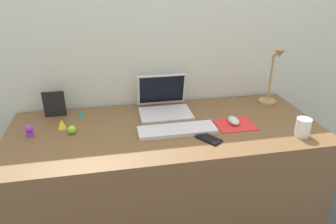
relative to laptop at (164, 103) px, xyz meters
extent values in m
cube|color=beige|center=(-0.03, 0.17, -0.04)|extent=(2.88, 0.05, 1.51)
cube|color=brown|center=(-0.03, -0.21, -0.42)|extent=(1.68, 0.69, 0.74)
cube|color=silver|center=(0.00, -0.06, -0.05)|extent=(0.30, 0.21, 0.01)
cube|color=silver|center=(0.00, 0.07, 0.06)|extent=(0.30, 0.05, 0.20)
cube|color=black|center=(0.00, 0.06, 0.06)|extent=(0.27, 0.04, 0.17)
cube|color=silver|center=(0.02, -0.27, -0.04)|extent=(0.41, 0.13, 0.02)
cube|color=red|center=(0.35, -0.26, -0.05)|extent=(0.21, 0.17, 0.00)
ellipsoid|color=silver|center=(0.35, -0.25, -0.03)|extent=(0.06, 0.10, 0.03)
cube|color=black|center=(0.16, -0.39, -0.05)|extent=(0.13, 0.14, 0.01)
cylinder|color=#A5844C|center=(0.67, 0.00, -0.04)|extent=(0.11, 0.11, 0.02)
cylinder|color=#A5844C|center=(0.67, 0.00, 0.11)|extent=(0.01, 0.01, 0.30)
cylinder|color=#A5844C|center=(0.67, -0.03, 0.27)|extent=(0.01, 0.09, 0.07)
cone|color=#A5844C|center=(0.67, -0.06, 0.28)|extent=(0.06, 0.06, 0.05)
cube|color=black|center=(-0.63, 0.05, 0.02)|extent=(0.12, 0.02, 0.15)
cylinder|color=white|center=(0.64, -0.44, -0.01)|extent=(0.07, 0.07, 0.09)
cone|color=yellow|center=(-0.58, -0.12, -0.03)|extent=(0.05, 0.05, 0.05)
cylinder|color=purple|center=(-0.72, -0.18, -0.04)|extent=(0.04, 0.04, 0.03)
sphere|color=purple|center=(-0.72, -0.18, -0.01)|extent=(0.04, 0.04, 0.04)
ellipsoid|color=#8CDB33|center=(-0.52, -0.19, -0.03)|extent=(0.04, 0.04, 0.05)
cone|color=teal|center=(-0.49, 0.01, -0.04)|extent=(0.03, 0.03, 0.04)
camera|label=1|loc=(-0.30, -1.66, 0.71)|focal=32.83mm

